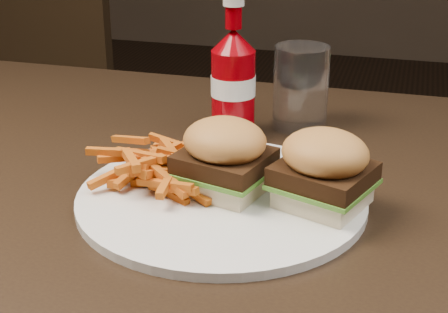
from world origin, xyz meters
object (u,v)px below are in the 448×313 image
(plate, at_px, (221,198))
(tumbler, at_px, (301,89))
(dining_table, at_px, (176,193))
(chair_far, at_px, (92,138))
(ketchup_bottle, at_px, (233,94))

(plate, relative_size, tumbler, 2.66)
(plate, distance_m, tumbler, 0.26)
(dining_table, distance_m, chair_far, 1.02)
(chair_far, height_order, ketchup_bottle, ketchup_bottle)
(dining_table, bearing_deg, ketchup_bottle, 78.84)
(chair_far, height_order, tumbler, tumbler)
(ketchup_bottle, bearing_deg, tumbler, 37.63)
(dining_table, bearing_deg, chair_far, 123.06)
(plate, distance_m, ketchup_bottle, 0.20)
(chair_far, relative_size, ketchup_bottle, 3.25)
(dining_table, distance_m, plate, 0.09)
(ketchup_bottle, bearing_deg, plate, -78.44)
(ketchup_bottle, height_order, tumbler, ketchup_bottle)
(ketchup_bottle, bearing_deg, dining_table, -101.16)
(tumbler, bearing_deg, plate, -98.90)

